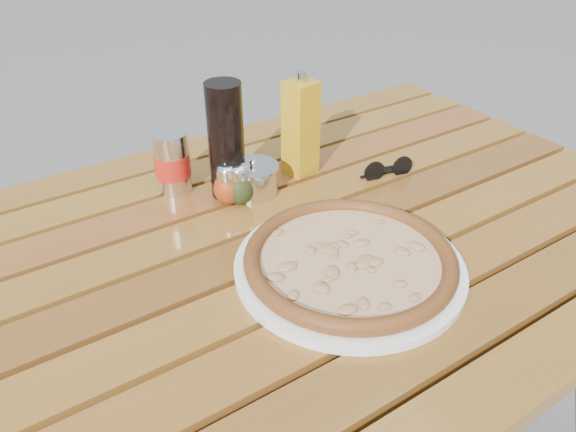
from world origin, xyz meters
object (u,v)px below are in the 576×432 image
pepper_shaker (228,185)px  dark_bottle (226,141)px  plate (349,267)px  oregano_shaker (240,185)px  pizza (350,259)px  parmesan_tin (254,179)px  table (294,271)px  olive_oil_cruet (301,128)px  soda_can (172,163)px  sunglasses (388,170)px

pepper_shaker → dark_bottle: size_ratio=0.37×
plate → oregano_shaker: bearing=98.6°
pizza → parmesan_tin: (-0.00, 0.29, 0.01)m
table → oregano_shaker: oregano_shaker is taller
pizza → parmesan_tin: 0.29m
pizza → oregano_shaker: 0.28m
pizza → dark_bottle: (-0.04, 0.31, 0.09)m
plate → pizza: size_ratio=1.00×
pepper_shaker → oregano_shaker: same height
dark_bottle → olive_oil_cruet: 0.16m
oregano_shaker → pizza: bearing=-81.4°
table → olive_oil_cruet: bearing=53.0°
table → plate: plate is taller
pepper_shaker → soda_can: (-0.06, 0.10, 0.02)m
oregano_shaker → olive_oil_cruet: (0.16, 0.04, 0.06)m
plate → oregano_shaker: (-0.04, 0.27, 0.03)m
pizza → olive_oil_cruet: bearing=68.7°
pizza → pepper_shaker: 0.29m
pepper_shaker → plate: bearing=-78.2°
table → oregano_shaker: (-0.02, 0.15, 0.11)m
pizza → olive_oil_cruet: 0.34m
soda_can → plate: bearing=-72.2°
plate → oregano_shaker: 0.28m
sunglasses → plate: bearing=-130.0°
pepper_shaker → oregano_shaker: (0.02, -0.01, 0.00)m
table → dark_bottle: size_ratio=6.36×
dark_bottle → sunglasses: size_ratio=1.98×
dark_bottle → sunglasses: 0.33m
pepper_shaker → olive_oil_cruet: size_ratio=0.39×
dark_bottle → plate: bearing=-82.4°
soda_can → dark_bottle: bearing=-40.7°
soda_can → pepper_shaker: bearing=-57.2°
oregano_shaker → sunglasses: (0.30, -0.08, -0.02)m
plate → olive_oil_cruet: size_ratio=1.71×
dark_bottle → parmesan_tin: (0.04, -0.02, -0.08)m
pepper_shaker → olive_oil_cruet: bearing=8.5°
oregano_shaker → sunglasses: bearing=-14.3°
olive_oil_cruet → sunglasses: olive_oil_cruet is taller
soda_can → olive_oil_cruet: (0.24, -0.07, 0.04)m
pizza → olive_oil_cruet: (0.12, 0.31, 0.07)m
plate → soda_can: bearing=107.8°
pizza → sunglasses: (0.26, 0.20, -0.01)m
table → parmesan_tin: parmesan_tin is taller
pepper_shaker → olive_oil_cruet: 0.19m
soda_can → parmesan_tin: (0.12, -0.09, -0.03)m
table → soda_can: bearing=112.0°
table → soda_can: soda_can is taller
sunglasses → olive_oil_cruet: bearing=152.1°
pepper_shaker → parmesan_tin: bearing=4.7°
sunglasses → parmesan_tin: bearing=172.8°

